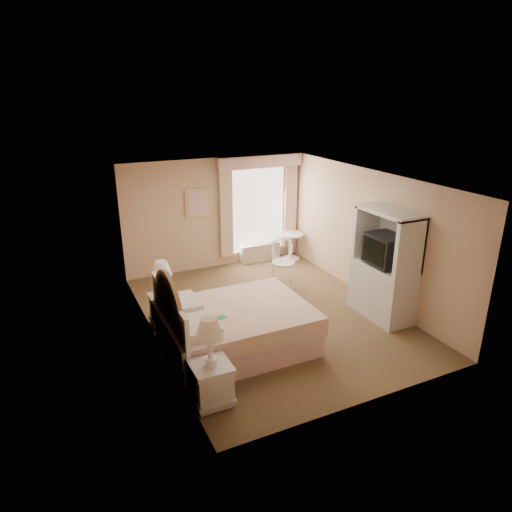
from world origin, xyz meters
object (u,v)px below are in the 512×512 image
nightstand_far (164,302)px  nightstand_near (211,373)px  cafe_chair (283,258)px  bed (230,327)px  round_table (290,242)px  armoire (384,273)px

nightstand_far → nightstand_near: bearing=-90.0°
nightstand_far → cafe_chair: bearing=14.1°
bed → cafe_chair: bearing=43.9°
round_table → armoire: 3.28m
round_table → cafe_chair: (-0.89, -1.24, 0.14)m
armoire → nightstand_near: bearing=-164.3°
nightstand_near → nightstand_far: nightstand_near is taller
bed → nightstand_far: size_ratio=1.95×
bed → round_table: bearing=47.7°
nightstand_far → cafe_chair: nightstand_far is taller
nightstand_far → round_table: size_ratio=1.79×
nightstand_near → round_table: bearing=50.0°
bed → cafe_chair: bed is taller
bed → nightstand_far: bearing=120.8°
nightstand_near → bed: bearing=57.5°
nightstand_near → armoire: 3.81m
bed → nightstand_near: (-0.73, -1.14, 0.08)m
bed → armoire: (2.93, -0.11, 0.44)m
bed → cafe_chair: (1.98, 1.90, 0.20)m
cafe_chair → armoire: (0.95, -2.01, 0.24)m
nightstand_near → round_table: 5.59m
cafe_chair → nightstand_far: bearing=-147.8°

